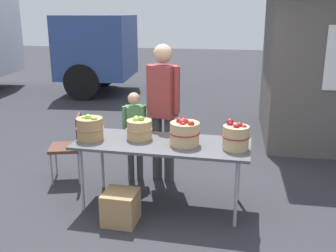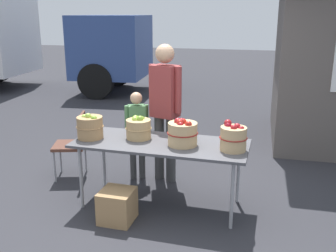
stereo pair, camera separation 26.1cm
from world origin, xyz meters
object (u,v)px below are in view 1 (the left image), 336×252
object	(u,v)px
market_table	(162,146)
apple_basket_red_0	(185,133)
produce_crate	(121,207)
child_customer	(135,129)
vendor_adult	(163,103)
apple_basket_green_1	(139,129)
apple_basket_green_0	(90,128)
apple_basket_red_1	(236,136)
folding_chair	(71,142)

from	to	relation	value
market_table	apple_basket_red_0	world-z (taller)	apple_basket_red_0
market_table	produce_crate	bearing A→B (deg)	-125.55
child_customer	apple_basket_red_0	bearing A→B (deg)	111.17
apple_basket_red_0	vendor_adult	xyz separation A→B (m)	(-0.40, 0.72, 0.15)
apple_basket_green_1	apple_basket_red_0	bearing A→B (deg)	-10.33
apple_basket_green_0	produce_crate	world-z (taller)	apple_basket_green_0
market_table	vendor_adult	xyz separation A→B (m)	(-0.15, 0.69, 0.33)
apple_basket_green_0	child_customer	distance (m)	0.79
apple_basket_green_1	produce_crate	bearing A→B (deg)	-96.10
apple_basket_green_0	apple_basket_red_1	xyz separation A→B (m)	(1.59, 0.02, 0.01)
market_table	apple_basket_green_0	distance (m)	0.83
apple_basket_green_0	apple_basket_red_1	bearing A→B (deg)	0.82
market_table	apple_basket_red_1	xyz separation A→B (m)	(0.79, -0.05, 0.18)
apple_basket_green_0	apple_basket_red_1	size ratio (longest dim) A/B	1.00
apple_basket_green_1	vendor_adult	bearing A→B (deg)	78.36
produce_crate	child_customer	bearing A→B (deg)	98.98
apple_basket_red_1	folding_chair	distance (m)	2.19
apple_basket_red_1	apple_basket_green_0	bearing A→B (deg)	-179.18
apple_basket_red_0	produce_crate	xyz separation A→B (m)	(-0.59, -0.44, -0.71)
produce_crate	apple_basket_green_0	bearing A→B (deg)	139.65
child_customer	market_table	bearing A→B (deg)	101.00
produce_crate	apple_basket_green_1	bearing A→B (deg)	83.90
produce_crate	apple_basket_red_1	bearing A→B (deg)	20.61
market_table	child_customer	distance (m)	0.82
apple_basket_red_0	produce_crate	bearing A→B (deg)	-143.18
apple_basket_green_0	vendor_adult	size ratio (longest dim) A/B	0.18
market_table	apple_basket_red_1	bearing A→B (deg)	-3.33
market_table	apple_basket_green_0	xyz separation A→B (m)	(-0.80, -0.07, 0.18)
market_table	apple_basket_green_0	size ratio (longest dim) A/B	6.17
market_table	apple_basket_green_1	xyz separation A→B (m)	(-0.28, 0.07, 0.16)
apple_basket_green_1	folding_chair	distance (m)	1.16
apple_basket_green_1	vendor_adult	xyz separation A→B (m)	(0.13, 0.62, 0.16)
apple_basket_green_1	apple_basket_red_0	world-z (taller)	apple_basket_red_0
apple_basket_red_0	vendor_adult	bearing A→B (deg)	119.12
apple_basket_red_1	apple_basket_red_0	bearing A→B (deg)	178.21
vendor_adult	produce_crate	xyz separation A→B (m)	(-0.19, -1.16, -0.86)
market_table	child_customer	bearing A→B (deg)	128.64
apple_basket_red_0	apple_basket_green_1	bearing A→B (deg)	169.67
apple_basket_green_0	child_customer	xyz separation A→B (m)	(0.30, 0.71, -0.20)
apple_basket_green_0	folding_chair	bearing A→B (deg)	134.01
apple_basket_green_1	apple_basket_red_1	xyz separation A→B (m)	(1.07, -0.11, 0.02)
vendor_adult	produce_crate	size ratio (longest dim) A/B	5.14
apple_basket_red_0	vendor_adult	distance (m)	0.84
apple_basket_green_1	vendor_adult	world-z (taller)	vendor_adult
apple_basket_red_0	folding_chair	bearing A→B (deg)	162.86
apple_basket_green_0	apple_basket_green_1	world-z (taller)	apple_basket_green_0
apple_basket_red_0	child_customer	bearing A→B (deg)	138.82
folding_chair	apple_basket_red_0	bearing A→B (deg)	54.53
folding_chair	child_customer	bearing A→B (deg)	84.71
apple_basket_green_0	apple_basket_red_0	xyz separation A→B (m)	(1.06, 0.04, 0.00)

